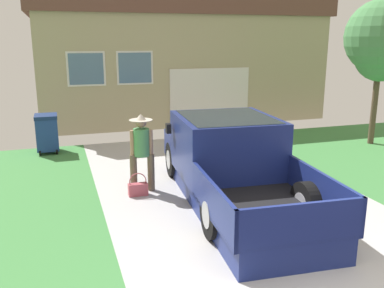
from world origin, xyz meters
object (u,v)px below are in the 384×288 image
object	(u,v)px
wheeled_trash_bin	(47,132)
pickup_truck	(229,162)
front_yard_tree	(383,42)
handbag	(138,188)
person_with_hat	(142,147)
house_with_garage	(177,54)

from	to	relation	value
wheeled_trash_bin	pickup_truck	bearing A→B (deg)	-53.01
front_yard_tree	wheeled_trash_bin	xyz separation A→B (m)	(-9.30, 2.15, -2.44)
handbag	front_yard_tree	world-z (taller)	front_yard_tree
pickup_truck	person_with_hat	distance (m)	1.83
front_yard_tree	wheeled_trash_bin	world-z (taller)	front_yard_tree
person_with_hat	handbag	bearing A→B (deg)	-109.29
person_with_hat	house_with_garage	world-z (taller)	house_with_garage
pickup_truck	handbag	distance (m)	1.94
pickup_truck	front_yard_tree	bearing A→B (deg)	27.97
front_yard_tree	house_with_garage	bearing A→B (deg)	121.95
pickup_truck	house_with_garage	xyz separation A→B (m)	(1.58, 9.27, 1.80)
handbag	front_yard_tree	size ratio (longest dim) A/B	0.11
person_with_hat	handbag	size ratio (longest dim) A/B	3.42
handbag	wheeled_trash_bin	bearing A→B (deg)	113.44
handbag	front_yard_tree	bearing A→B (deg)	14.46
person_with_hat	house_with_garage	bearing A→B (deg)	80.44
person_with_hat	wheeled_trash_bin	distance (m)	4.30
house_with_garage	front_yard_tree	size ratio (longest dim) A/B	2.64
person_with_hat	front_yard_tree	world-z (taller)	front_yard_tree
pickup_truck	wheeled_trash_bin	xyz separation A→B (m)	(-3.53, 4.68, -0.14)
house_with_garage	pickup_truck	bearing A→B (deg)	-99.66
house_with_garage	front_yard_tree	distance (m)	7.95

